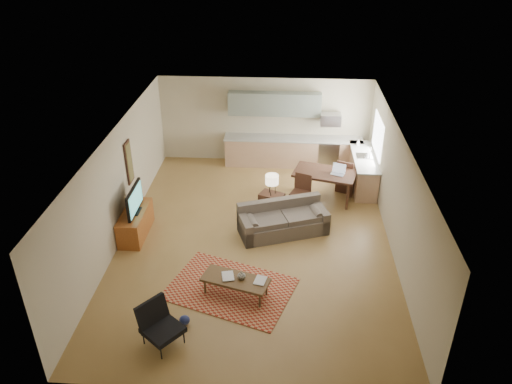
# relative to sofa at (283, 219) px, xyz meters

# --- Properties ---
(room) EXTENTS (9.00, 9.00, 9.00)m
(room) POSITION_rel_sofa_xyz_m (-0.67, -0.33, 0.96)
(room) COLOR olive
(room) RESTS_ON ground
(kitchen_counter_back) EXTENTS (4.26, 0.64, 0.92)m
(kitchen_counter_back) POSITION_rel_sofa_xyz_m (0.23, 3.85, 0.07)
(kitchen_counter_back) COLOR tan
(kitchen_counter_back) RESTS_ON ground
(kitchen_counter_right) EXTENTS (0.64, 2.26, 0.92)m
(kitchen_counter_right) POSITION_rel_sofa_xyz_m (2.26, 2.67, 0.07)
(kitchen_counter_right) COLOR tan
(kitchen_counter_right) RESTS_ON ground
(kitchen_range) EXTENTS (0.62, 0.62, 0.90)m
(kitchen_range) POSITION_rel_sofa_xyz_m (1.33, 3.85, 0.06)
(kitchen_range) COLOR #A5A8AD
(kitchen_range) RESTS_ON ground
(kitchen_microwave) EXTENTS (0.62, 0.40, 0.35)m
(kitchen_microwave) POSITION_rel_sofa_xyz_m (1.33, 3.87, 1.16)
(kitchen_microwave) COLOR #A5A8AD
(kitchen_microwave) RESTS_ON room
(upper_cabinets) EXTENTS (2.80, 0.34, 0.70)m
(upper_cabinets) POSITION_rel_sofa_xyz_m (-0.37, 4.00, 1.56)
(upper_cabinets) COLOR gray
(upper_cabinets) RESTS_ON room
(window_right) EXTENTS (0.02, 1.40, 1.05)m
(window_right) POSITION_rel_sofa_xyz_m (2.56, 2.67, 1.16)
(window_right) COLOR white
(window_right) RESTS_ON room
(wall_art_left) EXTENTS (0.06, 0.42, 1.10)m
(wall_art_left) POSITION_rel_sofa_xyz_m (-3.88, 0.57, 1.16)
(wall_art_left) COLOR olive
(wall_art_left) RESTS_ON room
(triptych) EXTENTS (1.70, 0.04, 0.50)m
(triptych) POSITION_rel_sofa_xyz_m (-0.77, 4.14, 1.36)
(triptych) COLOR beige
(triptych) RESTS_ON room
(rug) EXTENTS (2.97, 2.49, 0.02)m
(rug) POSITION_rel_sofa_xyz_m (-1.08, -2.22, -0.38)
(rug) COLOR maroon
(rug) RESTS_ON floor
(sofa) EXTENTS (2.44, 1.68, 0.78)m
(sofa) POSITION_rel_sofa_xyz_m (0.00, 0.00, 0.00)
(sofa) COLOR brown
(sofa) RESTS_ON floor
(coffee_table) EXTENTS (1.50, 0.94, 0.42)m
(coffee_table) POSITION_rel_sofa_xyz_m (-0.94, -2.39, -0.18)
(coffee_table) COLOR #453018
(coffee_table) RESTS_ON floor
(book_a) EXTENTS (0.37, 0.42, 0.03)m
(book_a) POSITION_rel_sofa_xyz_m (-1.22, -2.36, 0.04)
(book_a) COLOR #930909
(book_a) RESTS_ON coffee_table
(book_b) EXTENTS (0.37, 0.41, 0.02)m
(book_b) POSITION_rel_sofa_xyz_m (-0.54, -2.40, 0.04)
(book_b) COLOR navy
(book_b) RESTS_ON coffee_table
(vase) EXTENTS (0.22, 0.22, 0.18)m
(vase) POSITION_rel_sofa_xyz_m (-0.82, -2.37, 0.11)
(vase) COLOR black
(vase) RESTS_ON coffee_table
(armchair) EXTENTS (1.04, 1.04, 0.84)m
(armchair) POSITION_rel_sofa_xyz_m (-2.13, -3.83, 0.03)
(armchair) COLOR black
(armchair) RESTS_ON floor
(tv_credenza) EXTENTS (0.55, 1.42, 0.66)m
(tv_credenza) POSITION_rel_sofa_xyz_m (-3.63, -0.31, -0.06)
(tv_credenza) COLOR brown
(tv_credenza) RESTS_ON floor
(tv) EXTENTS (0.11, 1.09, 0.66)m
(tv) POSITION_rel_sofa_xyz_m (-3.57, -0.31, 0.59)
(tv) COLOR black
(tv) RESTS_ON tv_credenza
(console_table) EXTENTS (0.71, 0.61, 0.69)m
(console_table) POSITION_rel_sofa_xyz_m (-0.32, 0.71, -0.04)
(console_table) COLOR #351E14
(console_table) RESTS_ON floor
(table_lamp) EXTENTS (0.46, 0.46, 0.56)m
(table_lamp) POSITION_rel_sofa_xyz_m (-0.32, 0.71, 0.58)
(table_lamp) COLOR beige
(table_lamp) RESTS_ON console_table
(dining_table) EXTENTS (1.84, 1.35, 0.84)m
(dining_table) POSITION_rel_sofa_xyz_m (1.09, 1.76, 0.03)
(dining_table) COLOR #351E14
(dining_table) RESTS_ON floor
(dining_chair_near) EXTENTS (0.61, 0.62, 0.96)m
(dining_chair_near) POSITION_rel_sofa_xyz_m (0.42, 1.20, 0.09)
(dining_chair_near) COLOR #351E14
(dining_chair_near) RESTS_ON floor
(dining_chair_far) EXTENTS (0.62, 0.64, 0.98)m
(dining_chair_far) POSITION_rel_sofa_xyz_m (1.76, 2.32, 0.10)
(dining_chair_far) COLOR #351E14
(dining_chair_far) RESTS_ON floor
(laptop) EXTENTS (0.43, 0.38, 0.26)m
(laptop) POSITION_rel_sofa_xyz_m (1.42, 1.65, 0.58)
(laptop) COLOR #A5A8AD
(laptop) RESTS_ON dining_table
(soap_bottle) EXTENTS (0.09, 0.09, 0.19)m
(soap_bottle) POSITION_rel_sofa_xyz_m (2.16, 3.43, 0.62)
(soap_bottle) COLOR beige
(soap_bottle) RESTS_ON kitchen_counter_right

